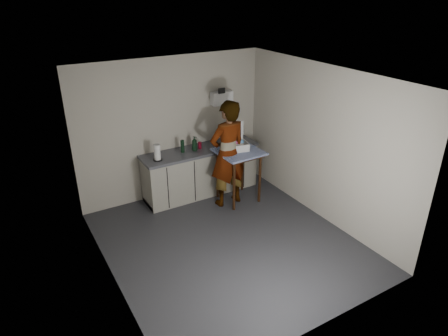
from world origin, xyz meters
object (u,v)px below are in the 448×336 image
kitchen_counter (201,172)px  side_table (239,157)px  standing_man (228,154)px  soap_bottle (194,144)px  bakery_box (237,144)px  paper_towel (157,153)px  soda_can (200,145)px  dish_rack (233,139)px  dark_bottle (182,146)px

kitchen_counter → side_table: size_ratio=2.27×
standing_man → soap_bottle: standing_man is taller
side_table → bakery_box: size_ratio=2.10×
kitchen_counter → paper_towel: (-0.87, -0.08, 0.62)m
soda_can → paper_towel: size_ratio=0.43×
standing_man → dish_rack: standing_man is taller
soda_can → dark_bottle: size_ratio=0.54×
side_table → soap_bottle: soap_bottle is taller
standing_man → soda_can: 0.68m
kitchen_counter → paper_towel: 1.07m
soda_can → soap_bottle: bearing=-162.0°
side_table → soap_bottle: (-0.59, 0.58, 0.18)m
dark_bottle → paper_towel: paper_towel is taller
soap_bottle → bakery_box: size_ratio=0.58×
soap_bottle → paper_towel: size_ratio=0.94×
standing_man → soap_bottle: size_ratio=7.18×
standing_man → soda_can: size_ratio=15.54×
kitchen_counter → dish_rack: bearing=0.9°
side_table → standing_man: bearing=-178.8°
side_table → dark_bottle: (-0.82, 0.63, 0.16)m
kitchen_counter → dish_rack: size_ratio=6.28×
soda_can → paper_towel: 0.89m
paper_towel → bakery_box: bakery_box is taller
kitchen_counter → dark_bottle: 0.69m
side_table → paper_towel: paper_towel is taller
standing_man → dish_rack: (0.50, 0.62, -0.01)m
paper_towel → kitchen_counter: bearing=5.2°
standing_man → soda_can: bearing=-73.4°
soap_bottle → dark_bottle: 0.23m
kitchen_counter → paper_towel: paper_towel is taller
standing_man → side_table: bearing=179.9°
soap_bottle → soda_can: 0.15m
soap_bottle → soda_can: (0.13, 0.04, -0.07)m
standing_man → dish_rack: bearing=-131.6°
paper_towel → dish_rack: bearing=3.3°
standing_man → soap_bottle: bearing=-62.1°
kitchen_counter → dark_bottle: bearing=175.7°
side_table → bakery_box: bearing=75.2°
paper_towel → dark_bottle: bearing=11.3°
standing_man → dark_bottle: (-0.58, 0.64, 0.05)m
dark_bottle → paper_towel: (-0.53, -0.11, 0.02)m
standing_man → bakery_box: standing_man is taller
paper_towel → dish_rack: paper_towel is taller
side_table → soda_can: size_ratio=7.86×
kitchen_counter → soap_bottle: bearing=-172.8°
soap_bottle → soda_can: soap_bottle is taller
dark_bottle → bakery_box: size_ratio=0.49×
side_table → dish_rack: 0.67m
soda_can → bakery_box: bearing=-48.2°
standing_man → paper_towel: standing_man is taller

